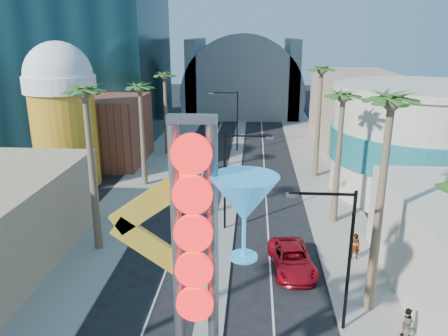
% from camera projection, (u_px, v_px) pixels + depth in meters
% --- Properties ---
extents(sidewalk_west, '(5.00, 100.00, 0.15)m').
position_uv_depth(sidewalk_west, '(151.00, 170.00, 50.26)').
color(sidewalk_west, gray).
rests_on(sidewalk_west, ground).
extents(sidewalk_east, '(5.00, 100.00, 0.15)m').
position_uv_depth(sidewalk_east, '(318.00, 174.00, 48.98)').
color(sidewalk_east, gray).
rests_on(sidewalk_east, ground).
extents(median, '(1.60, 84.00, 0.15)m').
position_uv_depth(median, '(235.00, 164.00, 52.47)').
color(median, gray).
rests_on(median, ground).
extents(brick_filler_west, '(10.00, 10.00, 8.00)m').
position_uv_depth(brick_filler_west, '(102.00, 130.00, 52.37)').
color(brick_filler_west, brown).
rests_on(brick_filler_west, ground).
extents(filler_east, '(10.00, 20.00, 10.00)m').
position_uv_depth(filler_east, '(356.00, 111.00, 59.44)').
color(filler_east, tan).
rests_on(filler_east, ground).
extents(beer_mug, '(7.00, 7.00, 14.50)m').
position_uv_depth(beer_mug, '(62.00, 110.00, 43.67)').
color(beer_mug, '#C08219').
rests_on(beer_mug, ground).
extents(turquoise_building, '(16.60, 16.60, 10.60)m').
position_uv_depth(turquoise_building, '(418.00, 141.00, 42.10)').
color(turquoise_building, beige).
rests_on(turquoise_building, ground).
extents(canopy, '(22.00, 16.00, 22.00)m').
position_uv_depth(canopy, '(243.00, 91.00, 83.55)').
color(canopy, slate).
rests_on(canopy, ground).
extents(neon_sign, '(6.53, 2.60, 12.55)m').
position_uv_depth(neon_sign, '(216.00, 249.00, 16.91)').
color(neon_sign, gray).
rests_on(neon_sign, ground).
extents(streetlight_0, '(3.79, 0.25, 8.00)m').
position_uv_depth(streetlight_0, '(232.00, 172.00, 33.87)').
color(streetlight_0, black).
rests_on(streetlight_0, ground).
extents(streetlight_1, '(3.79, 0.25, 8.00)m').
position_uv_depth(streetlight_1, '(233.00, 115.00, 56.78)').
color(streetlight_1, black).
rests_on(streetlight_1, ground).
extents(streetlight_2, '(3.45, 0.25, 8.00)m').
position_uv_depth(streetlight_2, '(341.00, 249.00, 22.05)').
color(streetlight_2, black).
rests_on(streetlight_2, ground).
extents(palm_1, '(2.40, 2.40, 12.70)m').
position_uv_depth(palm_1, '(85.00, 103.00, 28.91)').
color(palm_1, brown).
rests_on(palm_1, ground).
extents(palm_2, '(2.40, 2.40, 11.20)m').
position_uv_depth(palm_2, '(140.00, 94.00, 42.64)').
color(palm_2, brown).
rests_on(palm_2, ground).
extents(palm_3, '(2.40, 2.40, 11.20)m').
position_uv_depth(palm_3, '(165.00, 81.00, 54.06)').
color(palm_3, brown).
rests_on(palm_3, ground).
extents(palm_5, '(2.40, 2.40, 13.20)m').
position_uv_depth(palm_5, '(390.00, 117.00, 21.87)').
color(palm_5, brown).
rests_on(palm_5, ground).
extents(palm_6, '(2.40, 2.40, 11.70)m').
position_uv_depth(palm_6, '(343.00, 105.00, 33.69)').
color(palm_6, brown).
rests_on(palm_6, ground).
extents(palm_7, '(2.40, 2.40, 12.70)m').
position_uv_depth(palm_7, '(321.00, 77.00, 44.84)').
color(palm_7, brown).
rests_on(palm_7, ground).
extents(red_pickup, '(3.23, 5.92, 1.57)m').
position_uv_depth(red_pickup, '(292.00, 259.00, 29.20)').
color(red_pickup, '#A20C19').
rests_on(red_pickup, ground).
extents(pedestrian_a, '(0.75, 0.54, 1.94)m').
position_uv_depth(pedestrian_a, '(355.00, 246.00, 30.26)').
color(pedestrian_a, gray).
rests_on(pedestrian_a, sidewalk_east).
extents(pedestrian_b, '(1.01, 0.94, 1.67)m').
position_uv_depth(pedestrian_b, '(406.00, 322.00, 22.55)').
color(pedestrian_b, gray).
rests_on(pedestrian_b, sidewalk_east).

